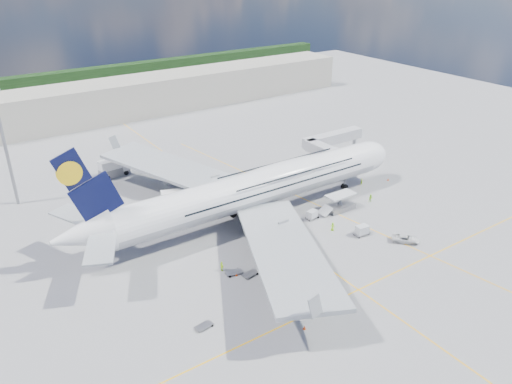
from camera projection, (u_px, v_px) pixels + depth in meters
ground at (285, 238)px, 97.05m from camera, size 300.00×300.00×0.00m
taxi_line_main at (285, 238)px, 97.05m from camera, size 0.25×220.00×0.01m
taxi_line_cross at (358, 290)px, 82.14m from camera, size 120.00×0.25×0.01m
taxi_line_diag at (308, 201)px, 111.59m from camera, size 14.16×99.06×0.01m
airliner at (257, 188)px, 101.67m from camera, size 77.26×79.15×23.71m
jet_bridge at (330, 144)px, 124.78m from camera, size 18.80×12.10×8.50m
cargo_loader at (339, 205)px, 107.18m from camera, size 8.53×3.20×3.67m
light_mast at (5, 148)px, 104.65m from camera, size 3.00×0.70×25.50m
terminal at (112, 100)px, 165.31m from camera, size 180.00×16.00×12.00m
tree_line at (166, 69)px, 219.98m from camera, size 160.00×6.00×8.00m
dolly_row_a at (204, 326)px, 73.77m from camera, size 2.81×1.75×0.39m
dolly_row_b at (274, 266)px, 86.18m from camera, size 3.67×2.32×2.18m
dolly_row_c at (250, 274)px, 85.69m from camera, size 3.02×1.96×0.41m
dolly_back at (234, 272)px, 86.10m from camera, size 3.17×2.10×0.43m
dolly_nose_far at (362, 230)px, 97.61m from camera, size 3.38×2.00×2.05m
dolly_nose_near at (312, 214)px, 103.70m from camera, size 3.17×2.13×1.84m
baggage_tug at (302, 263)px, 87.84m from camera, size 3.10×1.57×1.89m
catering_truck_inner at (175, 199)px, 108.18m from camera, size 7.01×4.27×3.90m
catering_truck_outer at (114, 168)px, 123.06m from camera, size 7.71×3.52×4.47m
service_van at (406, 239)px, 95.40m from camera, size 5.33×5.42×1.45m
crew_nose at (362, 182)px, 118.99m from camera, size 0.64×0.47×1.61m
crew_loader at (371, 198)px, 110.63m from camera, size 1.15×1.10×1.86m
crew_wing at (222, 266)px, 86.62m from camera, size 0.50×1.12×1.87m
crew_van at (333, 227)px, 99.27m from camera, size 0.98×1.04×1.79m
crew_tug at (274, 254)px, 89.97m from camera, size 1.40×1.01×1.96m
cone_nose at (388, 179)px, 121.41m from camera, size 0.47×0.47×0.60m
cone_wing_left_inner at (174, 213)px, 105.84m from camera, size 0.50×0.50×0.64m
cone_wing_left_outer at (166, 201)px, 111.09m from camera, size 0.46×0.46×0.59m
cone_wing_right_inner at (236, 275)px, 85.59m from camera, size 0.41×0.41×0.52m
cone_wing_right_outer at (304, 327)px, 73.42m from camera, size 0.50×0.50×0.64m
cone_tail at (85, 261)px, 89.35m from camera, size 0.42×0.42×0.54m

